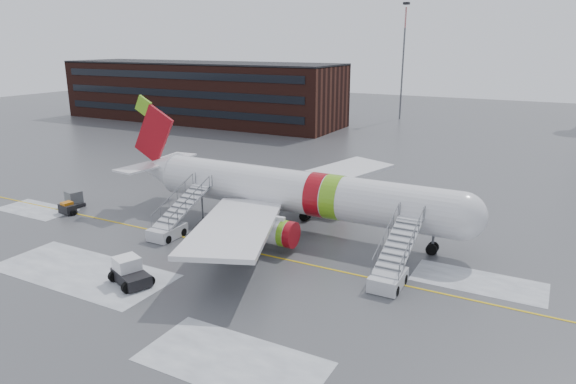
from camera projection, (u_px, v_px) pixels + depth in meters
The scene contains 9 objects.
ground at pixel (228, 241), 43.52m from camera, with size 260.00×260.00×0.00m, color #494C4F.
airliner at pixel (289, 191), 45.91m from camera, with size 35.03×32.97×11.18m.
airstair_fwd at pixel (392, 269), 35.79m from camera, with size 2.05×7.70×3.48m.
airstair_aft at pixel (173, 224), 44.68m from camera, with size 2.05×7.70×3.48m.
pushback_tug at pixel (130, 272), 35.82m from camera, with size 3.56×3.16×1.81m.
uld_container at pixel (74, 199), 52.69m from camera, with size 2.24×1.84×1.60m.
baggage_tractor at pixel (68, 209), 50.48m from camera, with size 2.35×1.34×1.18m.
terminal_building at pixel (199, 92), 108.69m from camera, with size 62.00×16.11×12.30m.
light_mast_far_n at pixel (403, 54), 109.26m from camera, with size 1.20×1.20×24.25m.
Camera 1 is at (23.68, -33.37, 16.25)m, focal length 32.00 mm.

